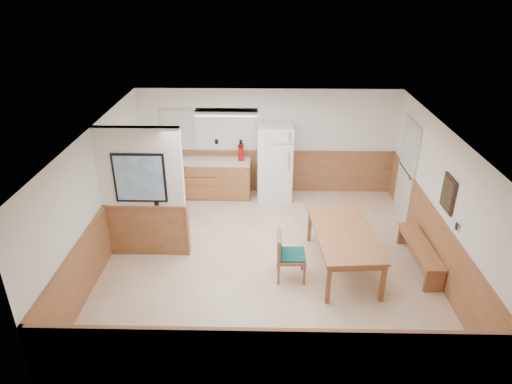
{
  "coord_description": "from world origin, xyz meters",
  "views": [
    {
      "loc": [
        -0.06,
        -7.11,
        4.86
      ],
      "look_at": [
        -0.22,
        0.4,
        1.21
      ],
      "focal_mm": 32.0,
      "sensor_mm": 36.0,
      "label": 1
    }
  ],
  "objects_px": {
    "refrigerator": "(274,162)",
    "dining_bench": "(420,250)",
    "dining_table": "(344,236)",
    "soap_bottle": "(176,155)",
    "dining_chair": "(286,253)",
    "fire_extinguisher": "(241,152)"
  },
  "relations": [
    {
      "from": "dining_table",
      "to": "dining_bench",
      "type": "xyz_separation_m",
      "value": [
        1.41,
        0.1,
        -0.32
      ]
    },
    {
      "from": "dining_bench",
      "to": "fire_extinguisher",
      "type": "bearing_deg",
      "value": 138.2
    },
    {
      "from": "refrigerator",
      "to": "dining_bench",
      "type": "xyz_separation_m",
      "value": [
        2.6,
        -2.76,
        -0.55
      ]
    },
    {
      "from": "dining_table",
      "to": "dining_chair",
      "type": "xyz_separation_m",
      "value": [
        -1.03,
        -0.29,
        -0.17
      ]
    },
    {
      "from": "dining_table",
      "to": "dining_chair",
      "type": "distance_m",
      "value": 1.08
    },
    {
      "from": "dining_table",
      "to": "fire_extinguisher",
      "type": "relative_size",
      "value": 4.11
    },
    {
      "from": "dining_chair",
      "to": "soap_bottle",
      "type": "relative_size",
      "value": 3.83
    },
    {
      "from": "dining_table",
      "to": "soap_bottle",
      "type": "bearing_deg",
      "value": 135.57
    },
    {
      "from": "refrigerator",
      "to": "dining_table",
      "type": "xyz_separation_m",
      "value": [
        1.18,
        -2.86,
        -0.23
      ]
    },
    {
      "from": "fire_extinguisher",
      "to": "soap_bottle",
      "type": "distance_m",
      "value": 1.52
    },
    {
      "from": "dining_bench",
      "to": "fire_extinguisher",
      "type": "height_order",
      "value": "fire_extinguisher"
    },
    {
      "from": "dining_chair",
      "to": "fire_extinguisher",
      "type": "xyz_separation_m",
      "value": [
        -0.92,
        3.21,
        0.63
      ]
    },
    {
      "from": "dining_table",
      "to": "dining_bench",
      "type": "relative_size",
      "value": 1.29
    },
    {
      "from": "refrigerator",
      "to": "dining_bench",
      "type": "height_order",
      "value": "refrigerator"
    },
    {
      "from": "refrigerator",
      "to": "dining_bench",
      "type": "relative_size",
      "value": 1.11
    },
    {
      "from": "dining_bench",
      "to": "dining_chair",
      "type": "height_order",
      "value": "dining_chair"
    },
    {
      "from": "dining_bench",
      "to": "soap_bottle",
      "type": "height_order",
      "value": "soap_bottle"
    },
    {
      "from": "refrigerator",
      "to": "dining_chair",
      "type": "distance_m",
      "value": 3.18
    },
    {
      "from": "soap_bottle",
      "to": "fire_extinguisher",
      "type": "bearing_deg",
      "value": -0.7
    },
    {
      "from": "refrigerator",
      "to": "dining_bench",
      "type": "bearing_deg",
      "value": -49.93
    },
    {
      "from": "dining_chair",
      "to": "fire_extinguisher",
      "type": "height_order",
      "value": "fire_extinguisher"
    },
    {
      "from": "dining_chair",
      "to": "fire_extinguisher",
      "type": "bearing_deg",
      "value": 105.86
    }
  ]
}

